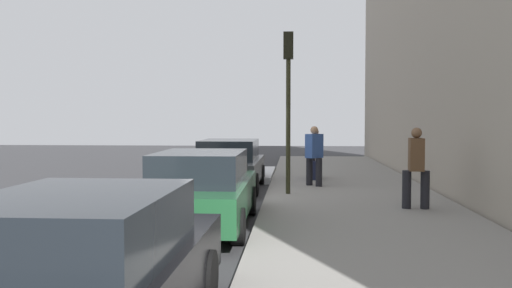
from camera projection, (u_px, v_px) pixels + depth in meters
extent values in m
plane|color=#333335|center=(232.00, 194.00, 15.90)|extent=(56.00, 56.00, 0.00)
cube|color=gray|center=(350.00, 193.00, 15.67)|extent=(28.00, 4.60, 0.15)
cube|color=gold|center=(122.00, 193.00, 16.12)|extent=(28.00, 0.14, 0.01)
cube|color=white|center=(266.00, 174.00, 20.45)|extent=(4.33, 0.56, 0.22)
cylinder|color=black|center=(64.00, 274.00, 6.61)|extent=(0.64, 0.22, 0.64)
cylinder|color=black|center=(205.00, 277.00, 6.48)|extent=(0.64, 0.22, 0.64)
cube|color=black|center=(77.00, 228.00, 4.85)|extent=(2.41, 1.62, 0.60)
cylinder|color=black|center=(176.00, 200.00, 12.60)|extent=(0.64, 0.23, 0.64)
cylinder|color=black|center=(250.00, 201.00, 12.50)|extent=(0.64, 0.23, 0.64)
cylinder|color=black|center=(141.00, 225.00, 9.64)|extent=(0.64, 0.23, 0.64)
cylinder|color=black|center=(238.00, 226.00, 9.54)|extent=(0.64, 0.23, 0.64)
cube|color=#1E512D|center=(203.00, 198.00, 11.06)|extent=(4.80, 1.84, 0.64)
cube|color=black|center=(201.00, 167.00, 10.79)|extent=(2.50, 1.62, 0.60)
cylinder|color=black|center=(210.00, 174.00, 18.48)|extent=(0.64, 0.22, 0.64)
cylinder|color=black|center=(261.00, 174.00, 18.35)|extent=(0.64, 0.22, 0.64)
cylinder|color=black|center=(194.00, 184.00, 15.68)|extent=(0.64, 0.22, 0.64)
cylinder|color=black|center=(254.00, 185.00, 15.55)|extent=(0.64, 0.22, 0.64)
cube|color=#383A3D|center=(230.00, 170.00, 17.00)|extent=(4.54, 1.82, 0.64)
cube|color=black|center=(229.00, 150.00, 16.75)|extent=(2.37, 1.61, 0.60)
cylinder|color=black|center=(425.00, 190.00, 12.43)|extent=(0.20, 0.20, 0.85)
cylinder|color=black|center=(407.00, 189.00, 12.49)|extent=(0.20, 0.20, 0.85)
cube|color=brown|center=(416.00, 154.00, 12.43)|extent=(0.51, 0.35, 0.72)
sphere|color=brown|center=(417.00, 133.00, 12.41)|extent=(0.23, 0.23, 0.23)
cylinder|color=black|center=(319.00, 172.00, 16.54)|extent=(0.19, 0.19, 0.83)
cylinder|color=black|center=(309.00, 171.00, 16.83)|extent=(0.19, 0.19, 0.83)
cube|color=#335193|center=(314.00, 146.00, 16.65)|extent=(0.55, 0.55, 0.71)
sphere|color=tan|center=(314.00, 130.00, 16.63)|extent=(0.23, 0.23, 0.23)
cylinder|color=black|center=(318.00, 167.00, 18.62)|extent=(0.18, 0.18, 0.78)
cylinder|color=black|center=(312.00, 166.00, 18.95)|extent=(0.18, 0.18, 0.78)
cube|color=maroon|center=(315.00, 145.00, 18.75)|extent=(0.47, 0.53, 0.66)
sphere|color=brown|center=(316.00, 132.00, 18.73)|extent=(0.22, 0.22, 0.22)
cylinder|color=#2D2D19|center=(288.00, 127.00, 14.88)|extent=(0.12, 0.12, 3.57)
cube|color=black|center=(288.00, 46.00, 14.78)|extent=(0.26, 0.26, 0.70)
sphere|color=red|center=(288.00, 38.00, 14.92)|extent=(0.14, 0.14, 0.14)
sphere|color=orange|center=(288.00, 47.00, 14.93)|extent=(0.14, 0.14, 0.14)
sphere|color=green|center=(288.00, 55.00, 14.94)|extent=(0.14, 0.14, 0.14)
cube|color=#191E38|center=(313.00, 171.00, 18.28)|extent=(0.34, 0.22, 0.61)
cylinder|color=#4C4C4C|center=(313.00, 156.00, 18.26)|extent=(0.03, 0.03, 0.36)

